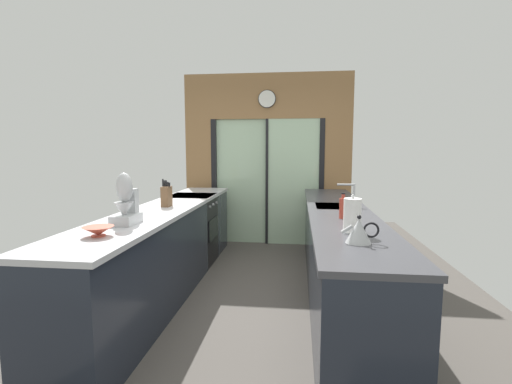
{
  "coord_description": "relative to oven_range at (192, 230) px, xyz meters",
  "views": [
    {
      "loc": [
        0.49,
        -3.38,
        1.53
      ],
      "look_at": [
        0.02,
        0.67,
        1.04
      ],
      "focal_mm": 25.46,
      "sensor_mm": 36.0,
      "label": 1
    }
  ],
  "objects": [
    {
      "name": "mixing_bowl",
      "position": [
        0.02,
        -2.29,
        0.5
      ],
      "size": [
        0.21,
        0.21,
        0.07
      ],
      "color": "#BC4C38",
      "rests_on": "left_counter_run"
    },
    {
      "name": "paper_towel_roll",
      "position": [
        1.8,
        -1.97,
        0.59
      ],
      "size": [
        0.15,
        0.15,
        0.28
      ],
      "color": "#B7BABC",
      "rests_on": "right_counter_run"
    },
    {
      "name": "sink_faucet",
      "position": [
        1.96,
        -0.7,
        0.63
      ],
      "size": [
        0.19,
        0.02,
        0.24
      ],
      "color": "#B7BABC",
      "rests_on": "right_counter_run"
    },
    {
      "name": "kettle",
      "position": [
        1.8,
        -2.26,
        0.54
      ],
      "size": [
        0.24,
        0.17,
        0.18
      ],
      "color": "#B7BABC",
      "rests_on": "right_counter_run"
    },
    {
      "name": "soap_bottle",
      "position": [
        1.8,
        -1.42,
        0.56
      ],
      "size": [
        0.07,
        0.07,
        0.23
      ],
      "color": "#B23D2D",
      "rests_on": "right_counter_run"
    },
    {
      "name": "right_counter_run",
      "position": [
        1.82,
        -0.95,
        0.01
      ],
      "size": [
        0.62,
        3.8,
        0.92
      ],
      "color": "#1E232D",
      "rests_on": "ground_plane"
    },
    {
      "name": "oven_range",
      "position": [
        0.0,
        0.0,
        0.0
      ],
      "size": [
        0.6,
        0.6,
        0.92
      ],
      "color": "black",
      "rests_on": "ground_plane"
    },
    {
      "name": "stand_mixer",
      "position": [
        0.02,
        -1.87,
        0.63
      ],
      "size": [
        0.17,
        0.27,
        0.42
      ],
      "color": "#B7BABC",
      "rests_on": "left_counter_run"
    },
    {
      "name": "ground_plane",
      "position": [
        0.91,
        -0.65,
        -0.47
      ],
      "size": [
        5.04,
        7.6,
        0.02
      ],
      "primitive_type": "cube",
      "color": "#4C4742"
    },
    {
      "name": "knife_block",
      "position": [
        0.02,
        -0.95,
        0.58
      ],
      "size": [
        0.09,
        0.14,
        0.29
      ],
      "color": "brown",
      "rests_on": "left_counter_run"
    },
    {
      "name": "left_counter_run",
      "position": [
        -0.0,
        -1.12,
        0.01
      ],
      "size": [
        0.62,
        3.8,
        0.92
      ],
      "color": "#1E232D",
      "rests_on": "ground_plane"
    },
    {
      "name": "back_wall_unit",
      "position": [
        0.91,
        1.15,
        1.07
      ],
      "size": [
        2.64,
        0.12,
        2.7
      ],
      "color": "olive",
      "rests_on": "ground_plane"
    }
  ]
}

